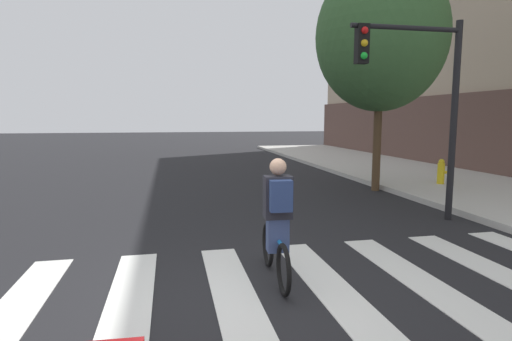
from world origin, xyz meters
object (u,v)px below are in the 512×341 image
fire_hydrant (441,172)px  street_tree_near (381,37)px  traffic_light_near (421,86)px  cyclist (277,222)px

fire_hydrant → street_tree_near: size_ratio=0.12×
street_tree_near → traffic_light_near: bearing=-105.9°
cyclist → fire_hydrant: size_ratio=2.19×
cyclist → fire_hydrant: bearing=41.7°
cyclist → street_tree_near: bearing=52.8°
fire_hydrant → street_tree_near: (-2.17, 0.10, 4.03)m
fire_hydrant → traffic_light_near: bearing=-131.9°
cyclist → traffic_light_near: 4.96m
cyclist → street_tree_near: street_tree_near is taller
street_tree_near → cyclist: bearing=-127.2°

